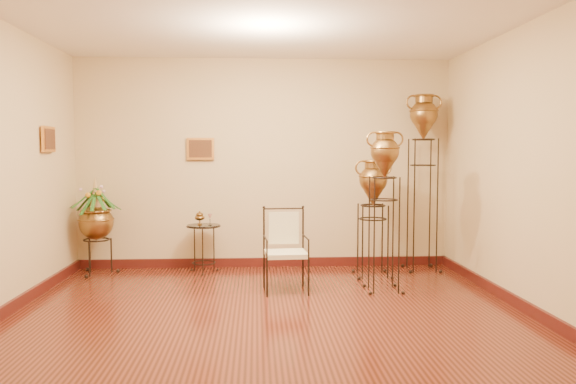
{
  "coord_description": "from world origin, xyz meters",
  "views": [
    {
      "loc": [
        -0.11,
        -5.07,
        1.55
      ],
      "look_at": [
        0.25,
        1.3,
        1.1
      ],
      "focal_mm": 35.0,
      "sensor_mm": 36.0,
      "label": 1
    }
  ],
  "objects": [
    {
      "name": "amphora_short",
      "position": [
        1.34,
        1.82,
        0.74
      ],
      "size": [
        0.53,
        0.53,
        1.49
      ],
      "rotation": [
        0.0,
        0.0,
        -0.2
      ],
      "color": "black",
      "rests_on": "ground"
    },
    {
      "name": "side_table",
      "position": [
        -0.79,
        2.15,
        0.32
      ],
      "size": [
        0.55,
        0.55,
        0.78
      ],
      "rotation": [
        0.0,
        0.0,
        0.36
      ],
      "color": "black",
      "rests_on": "ground"
    },
    {
      "name": "armchair",
      "position": [
        0.21,
        1.09,
        0.47
      ],
      "size": [
        0.55,
        0.52,
        0.93
      ],
      "rotation": [
        0.0,
        0.0,
        0.06
      ],
      "color": "black",
      "rests_on": "ground"
    },
    {
      "name": "amphora_tall",
      "position": [
        2.07,
        2.15,
        1.19
      ],
      "size": [
        0.52,
        0.52,
        2.33
      ],
      "rotation": [
        0.0,
        0.0,
        -0.16
      ],
      "color": "black",
      "rests_on": "ground"
    },
    {
      "name": "ground",
      "position": [
        0.0,
        0.0,
        0.0
      ],
      "size": [
        5.0,
        5.0,
        0.0
      ],
      "primitive_type": "plane",
      "color": "maroon",
      "rests_on": "ground"
    },
    {
      "name": "room_shell",
      "position": [
        -0.01,
        0.01,
        1.73
      ],
      "size": [
        5.02,
        5.02,
        2.81
      ],
      "color": "#D0B286",
      "rests_on": "ground"
    },
    {
      "name": "planter_urn",
      "position": [
        -2.15,
        2.15,
        0.72
      ],
      "size": [
        0.75,
        0.75,
        1.28
      ],
      "rotation": [
        0.0,
        0.0,
        0.09
      ],
      "color": "black",
      "rests_on": "ground"
    },
    {
      "name": "amphora_mid",
      "position": [
        1.31,
        1.07,
        0.91
      ],
      "size": [
        0.43,
        0.43,
        1.81
      ],
      "rotation": [
        0.0,
        0.0,
        0.07
      ],
      "color": "black",
      "rests_on": "ground"
    }
  ]
}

